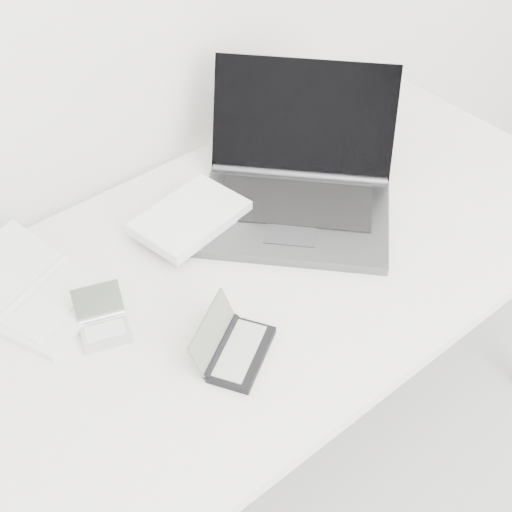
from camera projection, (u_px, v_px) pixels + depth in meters
desk at (255, 276)px, 1.53m from camera, size 1.60×0.80×0.73m
laptop_large at (277, 193)px, 1.58m from camera, size 0.65×0.58×0.27m
netbook_open_white at (43, 296)px, 1.40m from camera, size 0.31×0.34×0.07m
pda_silver at (103, 324)px, 1.35m from camera, size 0.12×0.14×0.07m
palmtop_charcoal at (233, 348)px, 1.30m from camera, size 0.19×0.18×0.08m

